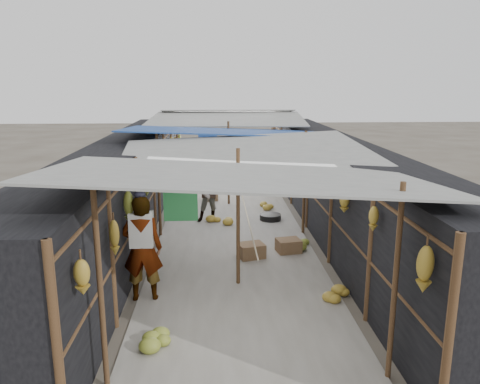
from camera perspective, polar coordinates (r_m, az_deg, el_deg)
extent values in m
plane|color=#6B6356|center=(6.46, 1.19, -22.13)|extent=(80.00, 80.00, 0.00)
cube|color=#9E998E|center=(12.34, -1.03, -4.40)|extent=(3.60, 16.00, 0.02)
cube|color=black|center=(12.26, -13.77, 0.61)|extent=(1.40, 15.00, 2.30)
cube|color=black|center=(12.43, 11.48, 0.90)|extent=(1.40, 15.00, 2.30)
cube|color=olive|center=(10.27, 1.38, -7.19)|extent=(0.64, 0.57, 0.33)
cube|color=olive|center=(10.64, 5.93, -6.55)|extent=(0.59, 0.51, 0.31)
cube|color=olive|center=(15.16, -3.64, -0.58)|extent=(0.50, 0.44, 0.28)
cylinder|color=black|center=(13.04, 3.71, -3.10)|extent=(0.59, 0.59, 0.18)
imported|color=silver|center=(8.31, -11.82, -6.74)|extent=(0.69, 0.45, 1.89)
imported|color=navy|center=(12.76, -3.57, -0.12)|extent=(0.86, 0.71, 1.62)
imported|color=#534D48|center=(16.59, 2.84, 1.56)|extent=(0.36, 0.56, 0.81)
cylinder|color=brown|center=(5.96, -16.65, -11.51)|extent=(0.07, 0.07, 2.60)
cylinder|color=brown|center=(6.20, 18.38, -10.66)|extent=(0.07, 0.07, 2.60)
cylinder|color=brown|center=(8.62, -0.24, -3.24)|extent=(0.07, 0.07, 2.60)
cylinder|color=brown|center=(11.60, -9.89, 0.85)|extent=(0.07, 0.07, 2.60)
cylinder|color=brown|center=(11.73, 7.86, 1.06)|extent=(0.07, 0.07, 2.60)
cylinder|color=brown|center=(14.47, -1.40, 3.47)|extent=(0.07, 0.07, 2.60)
cylinder|color=brown|center=(17.49, -7.62, 5.04)|extent=(0.07, 0.07, 2.60)
cylinder|color=brown|center=(17.57, 4.21, 5.16)|extent=(0.07, 0.07, 2.60)
cube|color=gray|center=(6.39, 0.63, 2.04)|extent=(5.21, 3.19, 0.52)
cube|color=gray|center=(9.58, 0.60, 4.86)|extent=(5.23, 3.73, 0.50)
cube|color=#204795|center=(12.83, -1.68, 7.41)|extent=(5.40, 3.60, 0.41)
cube|color=gray|center=(16.11, -1.62, 8.94)|extent=(5.37, 3.66, 0.27)
cube|color=gray|center=(18.50, -1.50, 9.79)|extent=(5.00, 1.99, 0.24)
cylinder|color=brown|center=(11.99, -10.70, 4.86)|extent=(0.06, 15.00, 0.06)
cylinder|color=brown|center=(12.12, 8.46, 5.03)|extent=(0.06, 15.00, 0.06)
cylinder|color=gray|center=(11.89, -1.07, 5.01)|extent=(0.02, 15.00, 0.02)
cube|color=#26733A|center=(8.27, -7.26, -1.18)|extent=(0.60, 0.03, 0.70)
cube|color=#1B27B5|center=(10.74, 1.69, 2.37)|extent=(0.55, 0.03, 0.65)
cube|color=white|center=(14.17, 1.99, 5.20)|extent=(0.60, 0.03, 0.55)
cube|color=navy|center=(16.34, -3.95, 6.15)|extent=(0.65, 0.03, 0.60)
cube|color=maroon|center=(10.57, 5.29, 2.29)|extent=(0.50, 0.03, 0.60)
ellipsoid|color=#A3832A|center=(5.48, -18.71, -9.82)|extent=(0.18, 0.15, 0.42)
ellipsoid|color=#A3832A|center=(7.04, -15.06, -5.44)|extent=(0.15, 0.13, 0.55)
ellipsoid|color=olive|center=(8.13, -13.40, -1.91)|extent=(0.17, 0.15, 0.60)
ellipsoid|color=olive|center=(10.11, -11.37, 0.87)|extent=(0.17, 0.15, 0.51)
ellipsoid|color=#A3832A|center=(11.67, -10.28, 2.99)|extent=(0.18, 0.16, 0.52)
ellipsoid|color=olive|center=(13.13, -9.49, 4.06)|extent=(0.18, 0.15, 0.43)
ellipsoid|color=olive|center=(14.10, -9.06, 4.99)|extent=(0.16, 0.13, 0.42)
ellipsoid|color=#A3832A|center=(15.99, -8.36, 5.76)|extent=(0.15, 0.13, 0.51)
ellipsoid|color=#A3832A|center=(17.49, -7.91, 6.02)|extent=(0.16, 0.14, 0.38)
ellipsoid|color=olive|center=(19.09, -7.50, 6.31)|extent=(0.19, 0.16, 0.57)
ellipsoid|color=#A3832A|center=(5.58, 21.60, -8.78)|extent=(0.19, 0.16, 0.56)
ellipsoid|color=#A3832A|center=(7.06, 15.98, -3.16)|extent=(0.15, 0.12, 0.38)
ellipsoid|color=#A3832A|center=(8.51, 12.62, -1.23)|extent=(0.18, 0.15, 0.39)
ellipsoid|color=#A3832A|center=(9.76, 10.55, 1.31)|extent=(0.19, 0.16, 0.47)
ellipsoid|color=olive|center=(11.62, 8.35, 3.06)|extent=(0.16, 0.13, 0.47)
ellipsoid|color=olive|center=(13.18, 6.99, 4.44)|extent=(0.16, 0.14, 0.42)
ellipsoid|color=olive|center=(14.68, 5.96, 5.36)|extent=(0.18, 0.15, 0.37)
ellipsoid|color=olive|center=(15.79, 5.33, 6.02)|extent=(0.19, 0.16, 0.52)
ellipsoid|color=#A3832A|center=(17.15, 4.66, 5.76)|extent=(0.14, 0.12, 0.60)
ellipsoid|color=olive|center=(19.10, 3.87, 6.96)|extent=(0.17, 0.15, 0.38)
ellipsoid|color=#A3832A|center=(8.52, 11.81, -12.16)|extent=(0.51, 0.43, 0.26)
ellipsoid|color=olive|center=(7.20, -10.51, -17.26)|extent=(0.45, 0.38, 0.22)
ellipsoid|color=olive|center=(10.95, 7.12, -5.94)|extent=(0.67, 0.57, 0.34)
ellipsoid|color=olive|center=(16.48, 3.30, 0.55)|extent=(0.57, 0.49, 0.29)
ellipsoid|color=olive|center=(14.04, -6.06, -1.66)|extent=(0.65, 0.55, 0.32)
ellipsoid|color=olive|center=(16.67, -7.29, 0.62)|extent=(0.58, 0.50, 0.29)
ellipsoid|color=#A3832A|center=(14.23, 3.41, -1.51)|extent=(0.54, 0.46, 0.27)
ellipsoid|color=#A3832A|center=(12.70, -2.69, -3.24)|extent=(0.60, 0.51, 0.30)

